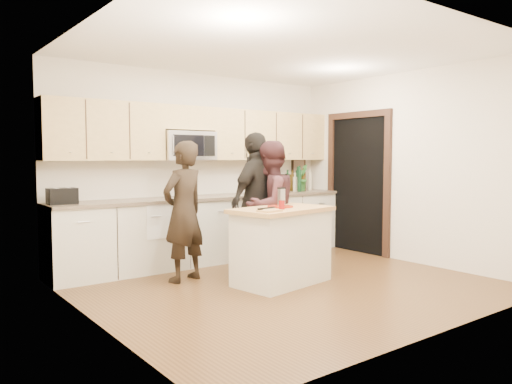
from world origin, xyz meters
TOP-DOWN VIEW (x-y plane):
  - floor at (0.00, 0.00)m, footprint 4.50×4.50m
  - room_shell at (0.00, 0.00)m, footprint 4.52×4.02m
  - back_cabinetry at (0.00, 1.69)m, footprint 4.50×0.66m
  - upper_cabinetry at (0.03, 1.83)m, footprint 4.50×0.33m
  - microwave at (-0.31, 1.80)m, footprint 0.76×0.41m
  - doorway at (2.23, 0.90)m, footprint 0.06×1.25m
  - framed_picture at (1.95, 1.98)m, footprint 0.30×0.03m
  - dish_towel at (-0.95, 1.50)m, footprint 0.34×0.60m
  - island at (-0.00, 0.10)m, footprint 1.30×0.88m
  - red_plate at (0.02, 0.15)m, footprint 0.31×0.31m
  - box_grater at (0.06, 0.18)m, footprint 0.09×0.06m
  - drink_glass at (-0.11, -0.04)m, footprint 0.07×0.07m
  - cutting_board at (-0.38, -0.15)m, footprint 0.27×0.21m
  - tongs at (-0.37, -0.08)m, footprint 0.26×0.07m
  - knife at (-0.34, -0.08)m, footprint 0.20×0.05m
  - toaster at (-2.05, 1.67)m, footprint 0.32×0.21m
  - bottle_cluster at (1.71, 1.73)m, footprint 0.72×0.33m
  - orchid at (1.78, 1.72)m, footprint 0.30×0.29m
  - woman_left at (-0.86, 0.90)m, footprint 0.70×0.56m
  - woman_center at (0.25, 0.65)m, footprint 0.96×0.83m
  - woman_right at (0.22, 0.86)m, footprint 1.15×0.77m

SIDE VIEW (x-z plane):
  - floor at x=0.00m, z-range 0.00..0.00m
  - island at x=0.00m, z-range 0.00..0.90m
  - back_cabinetry at x=0.00m, z-range 0.00..0.94m
  - dish_towel at x=-0.95m, z-range 0.56..1.04m
  - woman_left at x=-0.86m, z-range 0.00..1.69m
  - woman_center at x=0.25m, z-range 0.00..1.70m
  - red_plate at x=0.02m, z-range 0.90..0.92m
  - woman_right at x=0.22m, z-range 0.00..1.82m
  - cutting_board at x=-0.38m, z-range 0.90..0.92m
  - knife at x=-0.34m, z-range 0.92..0.93m
  - tongs at x=-0.37m, z-range 0.92..0.94m
  - drink_glass at x=-0.11m, z-range 0.90..1.00m
  - box_grater at x=0.06m, z-range 0.92..1.14m
  - toaster at x=-2.05m, z-range 0.94..1.13m
  - bottle_cluster at x=1.71m, z-range 0.91..1.33m
  - orchid at x=1.78m, z-range 0.94..1.37m
  - doorway at x=2.23m, z-range 0.06..2.26m
  - framed_picture at x=1.95m, z-range 1.09..1.47m
  - microwave at x=-0.31m, z-range 1.45..1.85m
  - room_shell at x=0.00m, z-range 0.38..3.09m
  - upper_cabinetry at x=0.03m, z-range 1.47..2.22m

